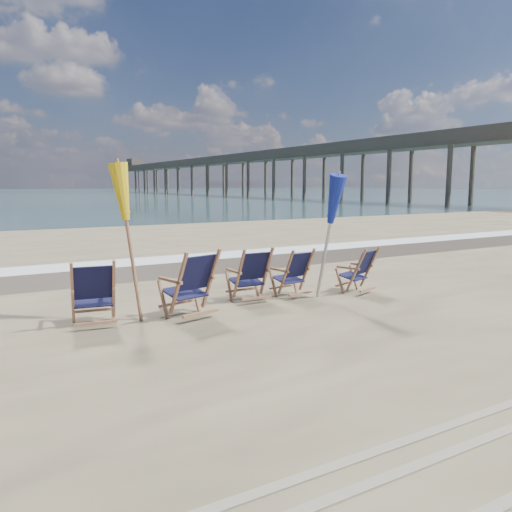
{
  "coord_description": "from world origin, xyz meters",
  "views": [
    {
      "loc": [
        -4.07,
        -4.89,
        2.08
      ],
      "look_at": [
        0.0,
        2.2,
        0.9
      ],
      "focal_mm": 35.0,
      "sensor_mm": 36.0,
      "label": 1
    }
  ],
  "objects_px": {
    "beach_chair_2": "(266,274)",
    "umbrella_blue": "(327,203)",
    "umbrella_yellow": "(129,200)",
    "beach_chair_4": "(370,269)",
    "beach_chair_1": "(211,282)",
    "beach_chair_0": "(114,292)",
    "beach_chair_3": "(307,272)",
    "fishing_pier": "(240,170)"
  },
  "relations": [
    {
      "from": "beach_chair_1",
      "to": "fishing_pier",
      "type": "relative_size",
      "value": 0.01
    },
    {
      "from": "beach_chair_4",
      "to": "beach_chair_1",
      "type": "bearing_deg",
      "value": -16.31
    },
    {
      "from": "beach_chair_2",
      "to": "beach_chair_4",
      "type": "height_order",
      "value": "beach_chair_2"
    },
    {
      "from": "beach_chair_2",
      "to": "beach_chair_4",
      "type": "distance_m",
      "value": 2.18
    },
    {
      "from": "umbrella_yellow",
      "to": "beach_chair_4",
      "type": "bearing_deg",
      "value": -3.29
    },
    {
      "from": "beach_chair_1",
      "to": "umbrella_yellow",
      "type": "xyz_separation_m",
      "value": [
        -1.16,
        0.37,
        1.29
      ]
    },
    {
      "from": "beach_chair_0",
      "to": "beach_chair_4",
      "type": "xyz_separation_m",
      "value": [
        4.93,
        -0.06,
        -0.06
      ]
    },
    {
      "from": "beach_chair_3",
      "to": "beach_chair_4",
      "type": "relative_size",
      "value": 1.02
    },
    {
      "from": "beach_chair_4",
      "to": "beach_chair_3",
      "type": "bearing_deg",
      "value": -31.07
    },
    {
      "from": "beach_chair_2",
      "to": "beach_chair_4",
      "type": "bearing_deg",
      "value": 171.43
    },
    {
      "from": "beach_chair_0",
      "to": "beach_chair_2",
      "type": "distance_m",
      "value": 2.79
    },
    {
      "from": "beach_chair_1",
      "to": "umbrella_blue",
      "type": "relative_size",
      "value": 0.48
    },
    {
      "from": "beach_chair_1",
      "to": "beach_chair_4",
      "type": "xyz_separation_m",
      "value": [
        3.44,
        0.1,
        -0.1
      ]
    },
    {
      "from": "beach_chair_1",
      "to": "beach_chair_3",
      "type": "xyz_separation_m",
      "value": [
        2.15,
        0.4,
        -0.09
      ]
    },
    {
      "from": "beach_chair_1",
      "to": "beach_chair_2",
      "type": "relative_size",
      "value": 1.11
    },
    {
      "from": "beach_chair_4",
      "to": "umbrella_yellow",
      "type": "bearing_deg",
      "value": -21.33
    },
    {
      "from": "beach_chair_3",
      "to": "fishing_pier",
      "type": "xyz_separation_m",
      "value": [
        36.67,
        71.4,
        4.19
      ]
    },
    {
      "from": "beach_chair_3",
      "to": "umbrella_blue",
      "type": "height_order",
      "value": "umbrella_blue"
    },
    {
      "from": "beach_chair_3",
      "to": "beach_chair_0",
      "type": "bearing_deg",
      "value": -3.84
    },
    {
      "from": "beach_chair_0",
      "to": "beach_chair_1",
      "type": "relative_size",
      "value": 0.92
    },
    {
      "from": "beach_chair_3",
      "to": "umbrella_blue",
      "type": "bearing_deg",
      "value": 93.39
    },
    {
      "from": "beach_chair_4",
      "to": "fishing_pier",
      "type": "bearing_deg",
      "value": -134.31
    },
    {
      "from": "beach_chair_2",
      "to": "umbrella_blue",
      "type": "distance_m",
      "value": 1.65
    },
    {
      "from": "fishing_pier",
      "to": "beach_chair_3",
      "type": "bearing_deg",
      "value": -117.19
    },
    {
      "from": "beach_chair_2",
      "to": "umbrella_blue",
      "type": "relative_size",
      "value": 0.43
    },
    {
      "from": "beach_chair_1",
      "to": "umbrella_blue",
      "type": "height_order",
      "value": "umbrella_blue"
    },
    {
      "from": "beach_chair_4",
      "to": "umbrella_blue",
      "type": "relative_size",
      "value": 0.39
    },
    {
      "from": "umbrella_yellow",
      "to": "beach_chair_3",
      "type": "bearing_deg",
      "value": 0.58
    },
    {
      "from": "beach_chair_1",
      "to": "fishing_pier",
      "type": "distance_m",
      "value": 81.73
    },
    {
      "from": "beach_chair_4",
      "to": "beach_chair_0",
      "type": "bearing_deg",
      "value": -18.78
    },
    {
      "from": "fishing_pier",
      "to": "beach_chair_1",
      "type": "bearing_deg",
      "value": -118.4
    },
    {
      "from": "umbrella_blue",
      "to": "beach_chair_0",
      "type": "bearing_deg",
      "value": 176.53
    },
    {
      "from": "beach_chair_1",
      "to": "fishing_pier",
      "type": "xyz_separation_m",
      "value": [
        38.83,
        71.81,
        4.1
      ]
    },
    {
      "from": "beach_chair_1",
      "to": "beach_chair_2",
      "type": "xyz_separation_m",
      "value": [
        1.29,
        0.43,
        -0.06
      ]
    },
    {
      "from": "beach_chair_1",
      "to": "umbrella_blue",
      "type": "distance_m",
      "value": 2.54
    },
    {
      "from": "beach_chair_0",
      "to": "beach_chair_4",
      "type": "height_order",
      "value": "beach_chair_0"
    },
    {
      "from": "umbrella_blue",
      "to": "beach_chair_1",
      "type": "bearing_deg",
      "value": 178.5
    },
    {
      "from": "beach_chair_2",
      "to": "beach_chair_0",
      "type": "bearing_deg",
      "value": 5.62
    },
    {
      "from": "beach_chair_1",
      "to": "beach_chair_2",
      "type": "distance_m",
      "value": 1.36
    },
    {
      "from": "beach_chair_2",
      "to": "umbrella_yellow",
      "type": "relative_size",
      "value": 0.42
    },
    {
      "from": "umbrella_yellow",
      "to": "umbrella_blue",
      "type": "relative_size",
      "value": 1.04
    },
    {
      "from": "beach_chair_3",
      "to": "fishing_pier",
      "type": "height_order",
      "value": "fishing_pier"
    }
  ]
}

